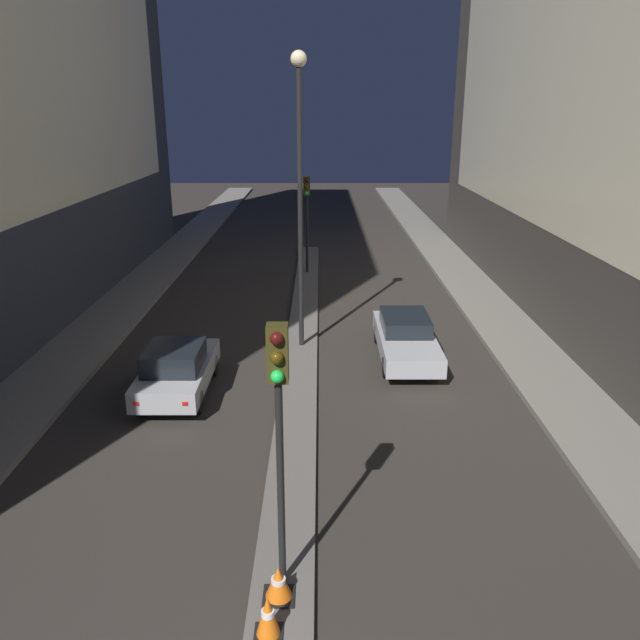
{
  "coord_description": "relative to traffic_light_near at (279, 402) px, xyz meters",
  "views": [
    {
      "loc": [
        0.63,
        -4.62,
        7.7
      ],
      "look_at": [
        0.62,
        16.73,
        0.5
      ],
      "focal_mm": 35.0,
      "sensor_mm": 36.0,
      "label": 1
    }
  ],
  "objects": [
    {
      "name": "car_left_lane",
      "position": [
        -3.41,
        7.65,
        -2.74
      ],
      "size": [
        1.77,
        4.06,
        1.51
      ],
      "color": "#B2B2B7",
      "rests_on": "ground"
    },
    {
      "name": "traffic_light_near",
      "position": [
        0.0,
        0.0,
        0.0
      ],
      "size": [
        0.32,
        0.42,
        4.61
      ],
      "color": "black",
      "rests_on": "median_strip"
    },
    {
      "name": "traffic_light_mid",
      "position": [
        0.0,
        21.34,
        0.0
      ],
      "size": [
        0.32,
        0.42,
        4.61
      ],
      "color": "black",
      "rests_on": "median_strip"
    },
    {
      "name": "car_right_lane",
      "position": [
        3.41,
        10.38,
        -2.78
      ],
      "size": [
        1.75,
        4.76,
        1.39
      ],
      "color": "#B2B2B7",
      "rests_on": "ground"
    },
    {
      "name": "street_lamp",
      "position": [
        0.0,
        11.29,
        2.62
      ],
      "size": [
        0.49,
        0.49,
        9.26
      ],
      "color": "black",
      "rests_on": "median_strip"
    },
    {
      "name": "traffic_cone_near",
      "position": [
        -0.16,
        -1.11,
        -3.03
      ],
      "size": [
        0.44,
        0.44,
        0.72
      ],
      "color": "black",
      "rests_on": "median_strip"
    },
    {
      "name": "traffic_cone_far",
      "position": [
        -0.05,
        -0.33,
        -3.09
      ],
      "size": [
        0.52,
        0.52,
        0.58
      ],
      "color": "black",
      "rests_on": "median_strip"
    },
    {
      "name": "median_strip",
      "position": [
        0.0,
        12.14,
        -3.44
      ],
      "size": [
        1.07,
        30.2,
        0.12
      ],
      "color": "#66605B",
      "rests_on": "ground"
    }
  ]
}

